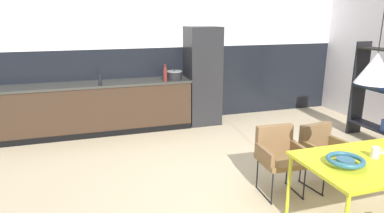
% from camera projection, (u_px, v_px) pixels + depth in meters
% --- Properties ---
extents(ground_plane, '(9.18, 9.18, 0.00)m').
position_uv_depth(ground_plane, '(252.00, 196.00, 3.90)').
color(ground_plane, '#C3AF8B').
extents(back_wall_splashback_dark, '(7.06, 0.12, 1.45)m').
position_uv_depth(back_wall_splashback_dark, '(179.00, 84.00, 6.65)').
color(back_wall_splashback_dark, black).
rests_on(back_wall_splashback_dark, ground).
extents(back_wall_panel_upper, '(7.06, 0.12, 1.45)m').
position_uv_depth(back_wall_panel_upper, '(178.00, 8.00, 6.27)').
color(back_wall_panel_upper, white).
rests_on(back_wall_panel_upper, back_wall_splashback_dark).
extents(kitchen_counter, '(3.46, 0.63, 0.90)m').
position_uv_depth(kitchen_counter, '(94.00, 108.00, 5.91)').
color(kitchen_counter, '#37261A').
rests_on(kitchen_counter, ground).
extents(refrigerator_column, '(0.60, 0.60, 1.84)m').
position_uv_depth(refrigerator_column, '(203.00, 76.00, 6.38)').
color(refrigerator_column, '#232326').
rests_on(refrigerator_column, ground).
extents(armchair_by_stool, '(0.54, 0.53, 0.74)m').
position_uv_depth(armchair_by_stool, '(322.00, 147.00, 4.09)').
color(armchair_by_stool, brown).
rests_on(armchair_by_stool, ground).
extents(armchair_head_of_table, '(0.51, 0.49, 0.79)m').
position_uv_depth(armchair_head_of_table, '(279.00, 151.00, 3.90)').
color(armchair_head_of_table, brown).
rests_on(armchair_head_of_table, ground).
extents(fruit_bowl, '(0.33, 0.33, 0.08)m').
position_uv_depth(fruit_bowl, '(345.00, 161.00, 3.00)').
color(fruit_bowl, '#33607F').
rests_on(fruit_bowl, dining_table).
extents(mug_dark_espresso, '(0.12, 0.07, 0.11)m').
position_uv_depth(mug_dark_espresso, '(376.00, 152.00, 3.16)').
color(mug_dark_espresso, white).
rests_on(mug_dark_espresso, dining_table).
extents(cooking_pot, '(0.29, 0.29, 0.18)m').
position_uv_depth(cooking_pot, '(174.00, 75.00, 6.10)').
color(cooking_pot, black).
rests_on(cooking_pot, kitchen_counter).
extents(bottle_wine_green, '(0.07, 0.07, 0.31)m').
position_uv_depth(bottle_wine_green, '(165.00, 74.00, 5.93)').
color(bottle_wine_green, maroon).
rests_on(bottle_wine_green, kitchen_counter).
extents(bottle_oil_tall, '(0.06, 0.06, 0.29)m').
position_uv_depth(bottle_oil_tall, '(100.00, 79.00, 5.59)').
color(bottle_oil_tall, black).
rests_on(bottle_oil_tall, kitchen_counter).
extents(open_shelf_unit, '(0.30, 0.86, 1.74)m').
position_uv_depth(open_shelf_unit, '(380.00, 91.00, 5.36)').
color(open_shelf_unit, black).
rests_on(open_shelf_unit, ground).
extents(pendant_lamp_over_table_near, '(0.32, 0.32, 1.37)m').
position_uv_depth(pendant_lamp_over_table_near, '(376.00, 68.00, 2.81)').
color(pendant_lamp_over_table_near, black).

